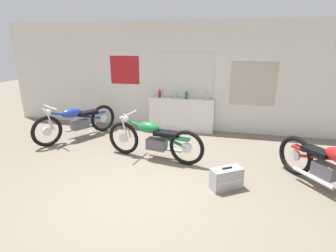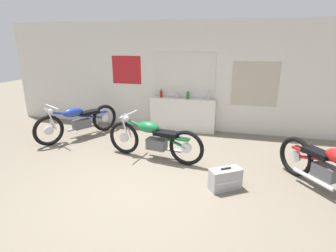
{
  "view_description": "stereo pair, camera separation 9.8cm",
  "coord_description": "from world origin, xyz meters",
  "px_view_note": "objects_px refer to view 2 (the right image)",
  "views": [
    {
      "loc": [
        1.29,
        -3.47,
        2.26
      ],
      "look_at": [
        0.17,
        1.3,
        0.7
      ],
      "focal_mm": 28.0,
      "sensor_mm": 36.0,
      "label": 1
    },
    {
      "loc": [
        1.38,
        -3.44,
        2.26
      ],
      "look_at": [
        0.17,
        1.3,
        0.7
      ],
      "focal_mm": 28.0,
      "sensor_mm": 36.0,
      "label": 2
    }
  ],
  "objects_px": {
    "motorcycle_green": "(154,139)",
    "motorcycle_blue": "(79,121)",
    "bottle_leftmost": "(161,94)",
    "bottle_right_center": "(209,96)",
    "hard_case_silver": "(225,179)",
    "bottle_center": "(188,95)",
    "motorcycle_red": "(330,168)",
    "bottle_left_center": "(177,95)"
  },
  "relations": [
    {
      "from": "bottle_right_center",
      "to": "bottle_leftmost",
      "type": "bearing_deg",
      "value": 178.92
    },
    {
      "from": "motorcycle_blue",
      "to": "hard_case_silver",
      "type": "distance_m",
      "value": 3.96
    },
    {
      "from": "bottle_left_center",
      "to": "motorcycle_red",
      "type": "bearing_deg",
      "value": -40.08
    },
    {
      "from": "bottle_leftmost",
      "to": "hard_case_silver",
      "type": "relative_size",
      "value": 0.41
    },
    {
      "from": "hard_case_silver",
      "to": "motorcycle_green",
      "type": "bearing_deg",
      "value": 150.37
    },
    {
      "from": "bottle_left_center",
      "to": "bottle_center",
      "type": "bearing_deg",
      "value": -10.78
    },
    {
      "from": "motorcycle_red",
      "to": "hard_case_silver",
      "type": "relative_size",
      "value": 3.07
    },
    {
      "from": "motorcycle_red",
      "to": "hard_case_silver",
      "type": "bearing_deg",
      "value": -169.97
    },
    {
      "from": "bottle_center",
      "to": "hard_case_silver",
      "type": "height_order",
      "value": "bottle_center"
    },
    {
      "from": "bottle_left_center",
      "to": "bottle_center",
      "type": "relative_size",
      "value": 0.77
    },
    {
      "from": "motorcycle_blue",
      "to": "motorcycle_green",
      "type": "bearing_deg",
      "value": -19.21
    },
    {
      "from": "motorcycle_green",
      "to": "hard_case_silver",
      "type": "xyz_separation_m",
      "value": [
        1.45,
        -0.83,
        -0.26
      ]
    },
    {
      "from": "motorcycle_blue",
      "to": "bottle_leftmost",
      "type": "bearing_deg",
      "value": 33.12
    },
    {
      "from": "bottle_right_center",
      "to": "hard_case_silver",
      "type": "bearing_deg",
      "value": -77.99
    },
    {
      "from": "bottle_right_center",
      "to": "motorcycle_green",
      "type": "relative_size",
      "value": 0.12
    },
    {
      "from": "bottle_right_center",
      "to": "motorcycle_red",
      "type": "bearing_deg",
      "value": -49.01
    },
    {
      "from": "motorcycle_red",
      "to": "motorcycle_blue",
      "type": "distance_m",
      "value": 5.34
    },
    {
      "from": "bottle_left_center",
      "to": "motorcycle_red",
      "type": "relative_size",
      "value": 0.11
    },
    {
      "from": "bottle_leftmost",
      "to": "motorcycle_red",
      "type": "height_order",
      "value": "bottle_leftmost"
    },
    {
      "from": "bottle_left_center",
      "to": "bottle_center",
      "type": "xyz_separation_m",
      "value": [
        0.3,
        -0.06,
        0.02
      ]
    },
    {
      "from": "motorcycle_red",
      "to": "hard_case_silver",
      "type": "distance_m",
      "value": 1.59
    },
    {
      "from": "bottle_center",
      "to": "motorcycle_red",
      "type": "xyz_separation_m",
      "value": [
        2.66,
        -2.43,
        -0.55
      ]
    },
    {
      "from": "bottle_right_center",
      "to": "motorcycle_red",
      "type": "relative_size",
      "value": 0.15
    },
    {
      "from": "motorcycle_green",
      "to": "motorcycle_blue",
      "type": "xyz_separation_m",
      "value": [
        -2.17,
        0.76,
        -0.0
      ]
    },
    {
      "from": "bottle_leftmost",
      "to": "bottle_center",
      "type": "bearing_deg",
      "value": -3.24
    },
    {
      "from": "bottle_left_center",
      "to": "bottle_right_center",
      "type": "height_order",
      "value": "bottle_right_center"
    },
    {
      "from": "bottle_left_center",
      "to": "hard_case_silver",
      "type": "distance_m",
      "value": 3.2
    },
    {
      "from": "bottle_right_center",
      "to": "motorcycle_blue",
      "type": "bearing_deg",
      "value": -159.42
    },
    {
      "from": "bottle_leftmost",
      "to": "bottle_right_center",
      "type": "relative_size",
      "value": 0.87
    },
    {
      "from": "bottle_center",
      "to": "motorcycle_red",
      "type": "distance_m",
      "value": 3.65
    },
    {
      "from": "bottle_right_center",
      "to": "motorcycle_red",
      "type": "distance_m",
      "value": 3.3
    },
    {
      "from": "motorcycle_blue",
      "to": "bottle_center",
      "type": "bearing_deg",
      "value": 24.14
    },
    {
      "from": "motorcycle_red",
      "to": "hard_case_silver",
      "type": "xyz_separation_m",
      "value": [
        -1.55,
        -0.27,
        -0.25
      ]
    },
    {
      "from": "hard_case_silver",
      "to": "motorcycle_blue",
      "type": "bearing_deg",
      "value": 156.4
    },
    {
      "from": "motorcycle_green",
      "to": "motorcycle_blue",
      "type": "distance_m",
      "value": 2.3
    },
    {
      "from": "motorcycle_blue",
      "to": "bottle_right_center",
      "type": "bearing_deg",
      "value": 20.58
    },
    {
      "from": "motorcycle_green",
      "to": "motorcycle_red",
      "type": "height_order",
      "value": "motorcycle_green"
    },
    {
      "from": "bottle_center",
      "to": "motorcycle_green",
      "type": "height_order",
      "value": "bottle_center"
    },
    {
      "from": "bottle_leftmost",
      "to": "hard_case_silver",
      "type": "xyz_separation_m",
      "value": [
        1.84,
        -2.75,
        -0.8
      ]
    },
    {
      "from": "motorcycle_blue",
      "to": "hard_case_silver",
      "type": "bearing_deg",
      "value": -23.6
    },
    {
      "from": "bottle_center",
      "to": "hard_case_silver",
      "type": "distance_m",
      "value": 3.04
    },
    {
      "from": "bottle_left_center",
      "to": "motorcycle_green",
      "type": "bearing_deg",
      "value": -91.33
    }
  ]
}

